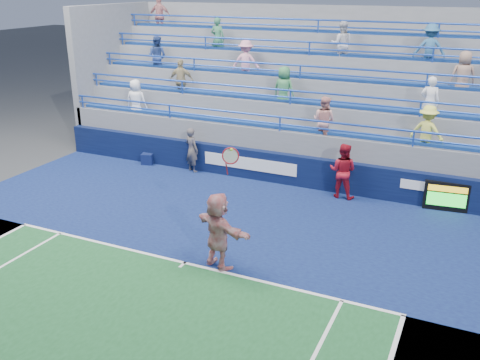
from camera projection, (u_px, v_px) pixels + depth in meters
The scene contains 8 objects.
ground at pixel (185, 264), 13.66m from camera, with size 120.00×120.00×0.00m, color #333538.
sponsor_wall at pixel (277, 168), 18.99m from camera, with size 18.00×0.32×1.10m.
bleacher_stand at pixel (310, 117), 21.85m from camera, with size 18.00×5.60×6.13m.
serve_speed_board at pixel (447, 197), 16.63m from camera, with size 1.37×0.30×0.95m.
judge_chair at pixel (148, 158), 21.00m from camera, with size 0.55×0.56×0.78m.
tennis_player at pixel (218, 231), 13.18m from camera, with size 1.93×1.26×3.19m.
line_judge at pixel (192, 150), 19.97m from camera, with size 0.62×0.41×1.70m, color #141A39.
ball_girl at pixel (343, 171), 17.54m from camera, with size 0.90×0.70×1.86m, color #A31222.
Camera 1 is at (6.34, -10.34, 6.78)m, focal length 40.00 mm.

